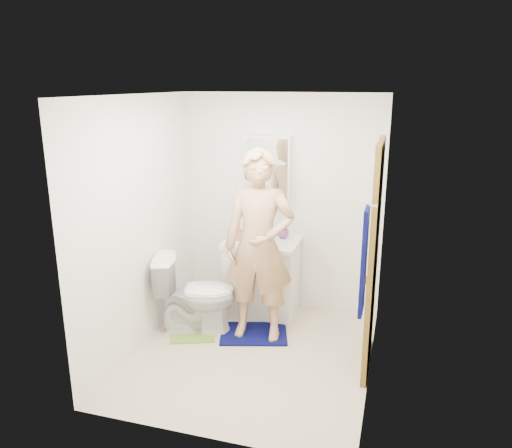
% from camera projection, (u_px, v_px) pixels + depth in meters
% --- Properties ---
extents(floor, '(2.20, 2.40, 0.02)m').
position_uv_depth(floor, '(251.00, 355.00, 4.76)').
color(floor, beige).
rests_on(floor, ground).
extents(ceiling, '(2.20, 2.40, 0.02)m').
position_uv_depth(ceiling, '(250.00, 94.00, 4.09)').
color(ceiling, white).
rests_on(ceiling, ground).
extents(wall_back, '(2.20, 0.02, 2.40)m').
position_uv_depth(wall_back, '(283.00, 203.00, 5.54)').
color(wall_back, white).
rests_on(wall_back, ground).
extents(wall_front, '(2.20, 0.02, 2.40)m').
position_uv_depth(wall_front, '(198.00, 286.00, 3.31)').
color(wall_front, white).
rests_on(wall_front, ground).
extents(wall_left, '(0.02, 2.40, 2.40)m').
position_uv_depth(wall_left, '(139.00, 225.00, 4.73)').
color(wall_left, white).
rests_on(wall_left, ground).
extents(wall_right, '(0.02, 2.40, 2.40)m').
position_uv_depth(wall_right, '(379.00, 245.00, 4.12)').
color(wall_right, white).
rests_on(wall_right, ground).
extents(vanity_cabinet, '(0.75, 0.55, 0.80)m').
position_uv_depth(vanity_cabinet, '(262.00, 279.00, 5.53)').
color(vanity_cabinet, white).
rests_on(vanity_cabinet, floor).
extents(countertop, '(0.79, 0.59, 0.05)m').
position_uv_depth(countertop, '(262.00, 242.00, 5.41)').
color(countertop, white).
rests_on(countertop, vanity_cabinet).
extents(sink_basin, '(0.40, 0.40, 0.03)m').
position_uv_depth(sink_basin, '(262.00, 241.00, 5.41)').
color(sink_basin, white).
rests_on(sink_basin, countertop).
extents(faucet, '(0.03, 0.03, 0.12)m').
position_uv_depth(faucet, '(267.00, 230.00, 5.56)').
color(faucet, silver).
rests_on(faucet, countertop).
extents(medicine_cabinet, '(0.50, 0.12, 0.70)m').
position_uv_depth(medicine_cabinet, '(268.00, 168.00, 5.41)').
color(medicine_cabinet, white).
rests_on(medicine_cabinet, wall_back).
extents(mirror_panel, '(0.46, 0.01, 0.66)m').
position_uv_depth(mirror_panel, '(267.00, 169.00, 5.35)').
color(mirror_panel, white).
rests_on(mirror_panel, wall_back).
extents(door, '(0.05, 0.80, 2.05)m').
position_uv_depth(door, '(373.00, 259.00, 4.32)').
color(door, olive).
rests_on(door, ground).
extents(door_knob, '(0.07, 0.07, 0.07)m').
position_uv_depth(door_knob, '(365.00, 280.00, 4.06)').
color(door_knob, gold).
rests_on(door_knob, door).
extents(towel, '(0.03, 0.24, 0.80)m').
position_uv_depth(towel, '(364.00, 262.00, 3.61)').
color(towel, '#070A49').
rests_on(towel, wall_right).
extents(towel_hook, '(0.06, 0.02, 0.02)m').
position_uv_depth(towel_hook, '(373.00, 206.00, 3.48)').
color(towel_hook, silver).
rests_on(towel_hook, wall_right).
extents(toilet, '(0.91, 0.67, 0.83)m').
position_uv_depth(toilet, '(196.00, 294.00, 5.10)').
color(toilet, white).
rests_on(toilet, floor).
extents(bath_mat, '(0.78, 0.65, 0.02)m').
position_uv_depth(bath_mat, '(254.00, 334.00, 5.12)').
color(bath_mat, '#070A49').
rests_on(bath_mat, floor).
extents(green_rug, '(0.55, 0.51, 0.02)m').
position_uv_depth(green_rug, '(193.00, 334.00, 5.12)').
color(green_rug, '#77A135').
rests_on(green_rug, floor).
extents(soap_dispenser, '(0.09, 0.09, 0.17)m').
position_uv_depth(soap_dispenser, '(239.00, 232.00, 5.38)').
color(soap_dispenser, '#CE7760').
rests_on(soap_dispenser, countertop).
extents(toothbrush_cup, '(0.16, 0.16, 0.10)m').
position_uv_depth(toothbrush_cup, '(283.00, 234.00, 5.46)').
color(toothbrush_cup, '#7D4190').
rests_on(toothbrush_cup, countertop).
extents(man, '(0.73, 0.51, 1.90)m').
position_uv_depth(man, '(259.00, 246.00, 4.83)').
color(man, tan).
rests_on(man, bath_mat).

